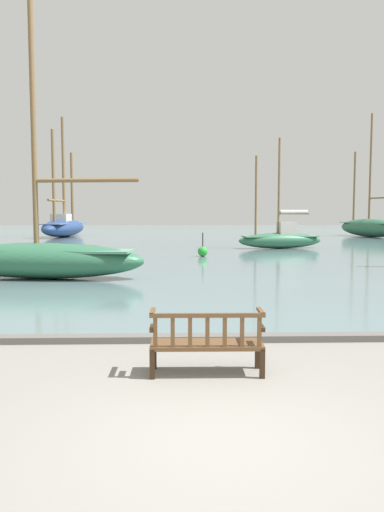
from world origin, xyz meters
The scene contains 9 objects.
ground_plane centered at (0.00, 0.00, 0.00)m, with size 160.00×160.00×0.00m, color gray.
harbor_water centered at (0.00, 44.00, 0.04)m, with size 100.00×80.00×0.08m, color slate.
quay_edge_kerb centered at (0.00, 3.85, 0.06)m, with size 40.00×0.30×0.12m, color #5B5954.
park_bench centered at (-0.03, 2.04, 0.47)m, with size 1.60×0.54×0.92m.
sailboat_mid_starboard centered at (5.94, 25.86, 0.73)m, with size 5.53×2.29×6.77m.
sailboat_nearest_port centered at (-5.03, 12.01, 0.78)m, with size 7.18×2.57×9.30m.
sailboat_outer_starboard centered at (-10.97, 41.37, 1.11)m, with size 3.28×10.05×10.89m.
sailboat_far_port centered at (17.12, 40.21, 1.03)m, with size 4.16×8.68×11.11m.
channel_buoy centered at (0.82, 20.27, 0.34)m, with size 0.51×0.51×1.21m.
Camera 1 is at (-0.43, -4.90, 2.30)m, focal length 35.00 mm.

